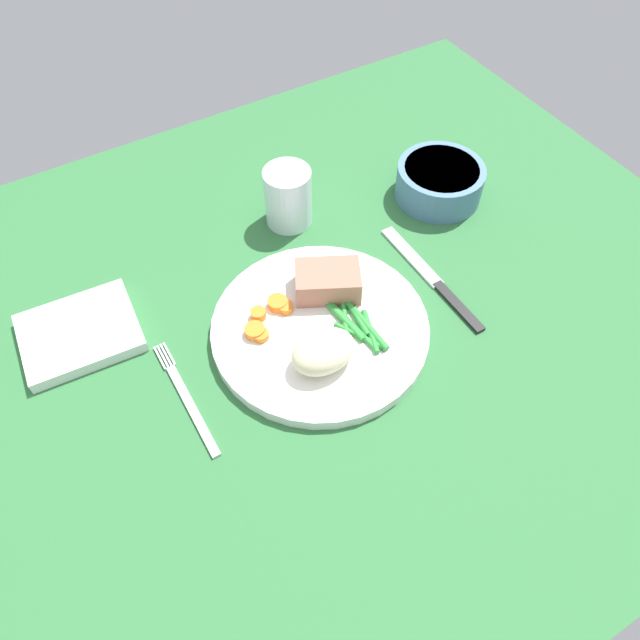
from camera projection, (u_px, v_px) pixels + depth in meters
The scene contains 11 objects.
dining_table at pixel (284, 334), 75.25cm from camera, with size 120.00×90.00×2.00cm.
dinner_plate at pixel (320, 329), 73.46cm from camera, with size 26.38×26.38×1.60cm, color white.
meat_portion at pixel (328, 281), 74.65cm from camera, with size 7.97×5.29×3.55cm, color #A86B56.
mashed_potatoes at pixel (323, 352), 67.94cm from camera, with size 7.61×5.54×4.22cm, color beige.
carrot_slices at pixel (267, 317), 72.88cm from camera, with size 7.02×5.38×1.15cm.
green_beans at pixel (355, 324), 72.38cm from camera, with size 5.28×10.34×0.89cm.
fork at pixel (186, 398), 68.36cm from camera, with size 1.44×16.60×0.40cm.
knife at pixel (433, 280), 79.02cm from camera, with size 1.70×20.50×0.64cm.
water_glass at pixel (288, 201), 83.24cm from camera, with size 6.51×6.51×8.46cm.
salad_bowl at pixel (440, 180), 86.94cm from camera, with size 12.48×12.48×5.04cm.
napkin at pixel (80, 333), 73.06cm from camera, with size 13.60×11.21×1.63cm, color white.
Camera 1 is at (-18.54, -40.24, 62.03)cm, focal length 33.98 mm.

